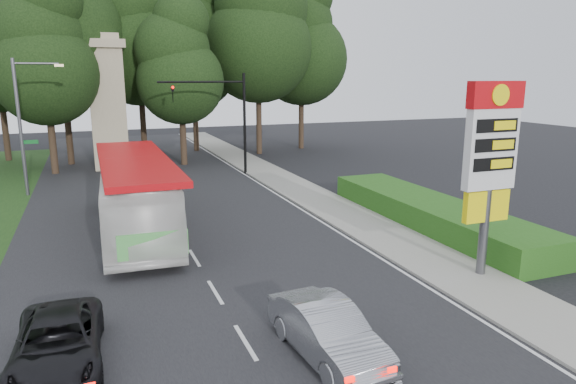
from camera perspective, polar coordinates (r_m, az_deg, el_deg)
name	(u,v)px	position (r m, az deg, el deg)	size (l,w,h in m)	color
ground	(251,352)	(13.99, -4.14, -17.32)	(120.00, 120.00, 0.00)	black
road_surface	(176,227)	(24.86, -12.35, -3.87)	(14.00, 80.00, 0.02)	black
sidewalk_right	(337,210)	(27.36, 5.50, -1.98)	(3.00, 80.00, 0.12)	gray
hedge	(431,213)	(25.48, 15.64, -2.27)	(3.00, 14.00, 1.20)	#235416
gas_station_pylon	(491,153)	(18.76, 21.61, 4.04)	(2.10, 0.45, 6.85)	#59595E
traffic_signal_mast	(226,110)	(36.83, -6.86, 9.07)	(6.10, 0.35, 7.20)	black
streetlight_signs	(24,121)	(33.89, -27.32, 7.03)	(2.75, 0.98, 8.00)	#59595E
monument	(107,102)	(41.67, -19.44, 9.46)	(3.00, 3.00, 10.05)	tan
tree_center_left	(57,8)	(44.91, -24.30, 18.13)	(10.08, 10.08, 19.80)	#2D2116
tree_center_right	(137,27)	(46.99, -16.42, 17.20)	(9.24, 9.24, 18.15)	#2D2116
tree_east_near	(193,46)	(49.59, -10.56, 15.68)	(8.12, 8.12, 15.95)	#2D2116
tree_east_mid	(258,25)	(47.09, -3.38, 18.07)	(9.52, 9.52, 18.70)	#2D2116
tree_far_east	(302,40)	(50.61, 1.53, 16.58)	(8.68, 8.68, 17.05)	#2D2116
tree_monument_left	(43,51)	(40.72, -25.55, 13.94)	(7.28, 7.28, 14.30)	#2D2116
tree_monument_right	(180,62)	(41.70, -11.93, 13.90)	(6.72, 6.72, 13.20)	#2D2116
transit_bus	(136,195)	(24.30, -16.49, -0.34)	(2.88, 12.29, 3.42)	white
sedan_silver	(327,331)	(13.47, 4.40, -15.19)	(1.49, 4.26, 1.41)	#9D9EA4
suv_charcoal	(58,343)	(14.25, -24.20, -15.09)	(2.06, 4.46, 1.24)	black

